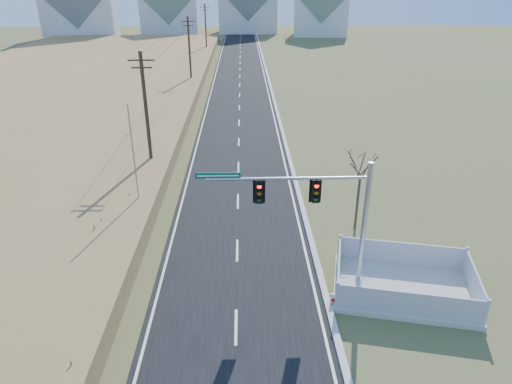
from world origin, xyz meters
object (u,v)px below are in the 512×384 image
open_sign (336,300)px  flagpole (136,174)px  fence_enclosure (403,286)px  bare_tree (361,164)px  traffic_signal_mast (326,211)px

open_sign → flagpole: size_ratio=0.09×
fence_enclosure → flagpole: size_ratio=1.01×
fence_enclosure → bare_tree: size_ratio=1.43×
traffic_signal_mast → bare_tree: size_ratio=1.57×
traffic_signal_mast → bare_tree: (2.89, 5.31, 0.11)m
traffic_signal_mast → flagpole: bearing=145.0°
open_sign → traffic_signal_mast: bearing=108.3°
fence_enclosure → bare_tree: 7.25m
traffic_signal_mast → open_sign: 4.05m
traffic_signal_mast → fence_enclosure: size_ratio=1.09×
fence_enclosure → open_sign: fence_enclosure is taller
flagpole → bare_tree: bearing=-7.8°
fence_enclosure → bare_tree: (-0.88, 6.13, 3.77)m
bare_tree → flagpole: bearing=172.2°
flagpole → open_sign: bearing=-40.2°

